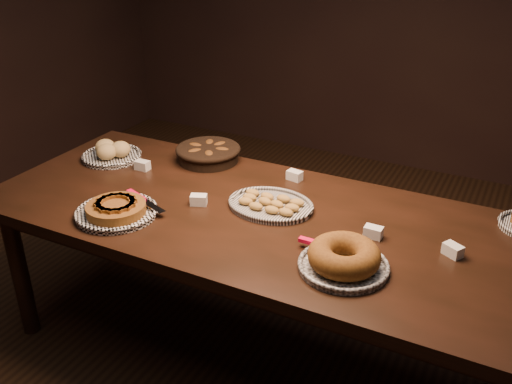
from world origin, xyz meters
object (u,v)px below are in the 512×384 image
at_px(buffet_table, 258,229).
at_px(bundt_cake_plate, 344,259).
at_px(apple_tart_plate, 117,210).
at_px(madeleine_platter, 271,204).

xyz_separation_m(buffet_table, bundt_cake_plate, (0.46, -0.23, 0.12)).
height_order(apple_tart_plate, bundt_cake_plate, bundt_cake_plate).
xyz_separation_m(apple_tart_plate, madeleine_platter, (0.54, 0.35, -0.01)).
distance_m(apple_tart_plate, bundt_cake_plate, 0.97).
bearing_deg(bundt_cake_plate, apple_tart_plate, 165.05).
relative_size(apple_tart_plate, bundt_cake_plate, 1.00).
distance_m(buffet_table, bundt_cake_plate, 0.52).
distance_m(madeleine_platter, bundt_cake_plate, 0.52).
bearing_deg(bundt_cake_plate, buffet_table, 135.22).
xyz_separation_m(apple_tart_plate, bundt_cake_plate, (0.97, 0.05, 0.02)).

